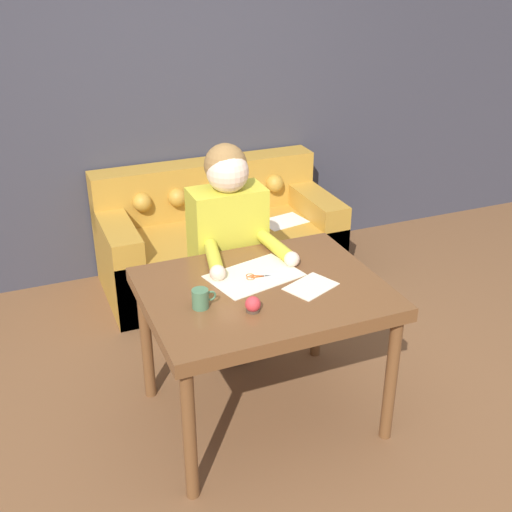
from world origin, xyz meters
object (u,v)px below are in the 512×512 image
Objects in this scene: person at (229,253)px; mug at (201,299)px; couch at (218,241)px; pin_cushion at (253,305)px; scissors at (259,277)px; dining_table at (263,302)px.

mug is (-0.36, -0.64, 0.13)m from person.
pin_cushion reaches higher than couch.
scissors is (-0.02, -0.47, 0.09)m from person.
couch reaches higher than dining_table.
scissors is at bearing -91.97° from person.
dining_table is 5.59× the size of scissors.
scissors is 0.39m from mug.
mug is at bearing -168.75° from dining_table.
dining_table is 0.13m from scissors.
mug reaches higher than dining_table.
mug reaches higher than pin_cushion.
person reaches higher than couch.
couch is 1.26× the size of person.
scissors is 2.83× the size of pin_cushion.
couch is at bearing 68.57° from mug.
pin_cushion is at bearing -125.11° from dining_table.
mug is (-0.35, -0.17, 0.04)m from scissors.
couch is at bearing 76.20° from pin_cushion.
dining_table is at bearing -100.75° from couch.
dining_table is 0.69× the size of couch.
pin_cushion is at bearing -102.11° from person.
couch is 14.52× the size of mug.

